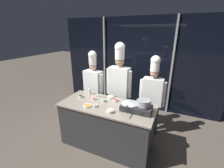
{
  "coord_description": "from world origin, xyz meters",
  "views": [
    {
      "loc": [
        1.18,
        -2.36,
        2.3
      ],
      "look_at": [
        0.0,
        0.25,
        1.29
      ],
      "focal_mm": 24.0,
      "sensor_mm": 36.0,
      "label": 1
    }
  ],
  "objects_px": {
    "frying_pan": "(130,103)",
    "prep_bowl_noodles": "(110,97)",
    "stock_pot": "(144,103)",
    "serving_spoon_slotted": "(104,97)",
    "prep_bowl_soy_glaze": "(81,96)",
    "chef_line": "(153,92)",
    "squeeze_bottle_clear": "(89,91)",
    "chef_head": "(94,83)",
    "portable_stove": "(136,108)",
    "prep_bowl_bell_pepper": "(115,100)",
    "prep_bowl_mushrooms": "(95,106)",
    "prep_bowl_shrimp": "(110,111)",
    "prep_bowl_scallions": "(104,100)",
    "prep_bowl_carrots": "(87,106)",
    "prep_bowl_chili_flakes": "(94,99)",
    "chef_sous": "(119,81)"
  },
  "relations": [
    {
      "from": "prep_bowl_mushrooms",
      "to": "prep_bowl_carrots",
      "type": "bearing_deg",
      "value": -158.63
    },
    {
      "from": "prep_bowl_noodles",
      "to": "prep_bowl_shrimp",
      "type": "relative_size",
      "value": 1.03
    },
    {
      "from": "prep_bowl_shrimp",
      "to": "prep_bowl_bell_pepper",
      "type": "height_order",
      "value": "prep_bowl_shrimp"
    },
    {
      "from": "prep_bowl_bell_pepper",
      "to": "prep_bowl_shrimp",
      "type": "bearing_deg",
      "value": -78.3
    },
    {
      "from": "prep_bowl_soy_glaze",
      "to": "chef_line",
      "type": "distance_m",
      "value": 1.57
    },
    {
      "from": "chef_line",
      "to": "squeeze_bottle_clear",
      "type": "bearing_deg",
      "value": 18.95
    },
    {
      "from": "prep_bowl_shrimp",
      "to": "prep_bowl_carrots",
      "type": "bearing_deg",
      "value": 178.52
    },
    {
      "from": "prep_bowl_carrots",
      "to": "prep_bowl_mushrooms",
      "type": "distance_m",
      "value": 0.15
    },
    {
      "from": "prep_bowl_mushrooms",
      "to": "prep_bowl_noodles",
      "type": "bearing_deg",
      "value": 76.61
    },
    {
      "from": "frying_pan",
      "to": "prep_bowl_soy_glaze",
      "type": "distance_m",
      "value": 1.14
    },
    {
      "from": "stock_pot",
      "to": "chef_sous",
      "type": "relative_size",
      "value": 0.12
    },
    {
      "from": "frying_pan",
      "to": "portable_stove",
      "type": "bearing_deg",
      "value": 2.05
    },
    {
      "from": "prep_bowl_noodles",
      "to": "chef_head",
      "type": "distance_m",
      "value": 0.85
    },
    {
      "from": "stock_pot",
      "to": "prep_bowl_bell_pepper",
      "type": "bearing_deg",
      "value": 161.75
    },
    {
      "from": "frying_pan",
      "to": "prep_bowl_bell_pepper",
      "type": "bearing_deg",
      "value": 150.49
    },
    {
      "from": "prep_bowl_shrimp",
      "to": "prep_bowl_bell_pepper",
      "type": "distance_m",
      "value": 0.47
    },
    {
      "from": "squeeze_bottle_clear",
      "to": "chef_line",
      "type": "height_order",
      "value": "chef_line"
    },
    {
      "from": "prep_bowl_scallions",
      "to": "chef_line",
      "type": "distance_m",
      "value": 1.09
    },
    {
      "from": "stock_pot",
      "to": "serving_spoon_slotted",
      "type": "height_order",
      "value": "stock_pot"
    },
    {
      "from": "prep_bowl_chili_flakes",
      "to": "prep_bowl_scallions",
      "type": "height_order",
      "value": "prep_bowl_scallions"
    },
    {
      "from": "stock_pot",
      "to": "chef_head",
      "type": "height_order",
      "value": "chef_head"
    },
    {
      "from": "prep_bowl_scallions",
      "to": "serving_spoon_slotted",
      "type": "height_order",
      "value": "prep_bowl_scallions"
    },
    {
      "from": "prep_bowl_shrimp",
      "to": "portable_stove",
      "type": "bearing_deg",
      "value": 31.8
    },
    {
      "from": "prep_bowl_shrimp",
      "to": "chef_sous",
      "type": "distance_m",
      "value": 1.03
    },
    {
      "from": "prep_bowl_bell_pepper",
      "to": "prep_bowl_mushrooms",
      "type": "xyz_separation_m",
      "value": [
        -0.26,
        -0.39,
        0.0
      ]
    },
    {
      "from": "prep_bowl_soy_glaze",
      "to": "chef_head",
      "type": "height_order",
      "value": "chef_head"
    },
    {
      "from": "portable_stove",
      "to": "prep_bowl_chili_flakes",
      "type": "distance_m",
      "value": 0.93
    },
    {
      "from": "prep_bowl_mushrooms",
      "to": "chef_sous",
      "type": "distance_m",
      "value": 0.95
    },
    {
      "from": "frying_pan",
      "to": "prep_bowl_noodles",
      "type": "xyz_separation_m",
      "value": [
        -0.52,
        0.28,
        -0.11
      ]
    },
    {
      "from": "portable_stove",
      "to": "prep_bowl_mushrooms",
      "type": "bearing_deg",
      "value": -166.31
    },
    {
      "from": "portable_stove",
      "to": "prep_bowl_carrots",
      "type": "bearing_deg",
      "value": -165.09
    },
    {
      "from": "prep_bowl_mushrooms",
      "to": "chef_line",
      "type": "height_order",
      "value": "chef_line"
    },
    {
      "from": "prep_bowl_bell_pepper",
      "to": "prep_bowl_mushrooms",
      "type": "relative_size",
      "value": 1.15
    },
    {
      "from": "prep_bowl_bell_pepper",
      "to": "chef_line",
      "type": "xyz_separation_m",
      "value": [
        0.65,
        0.55,
        0.09
      ]
    },
    {
      "from": "squeeze_bottle_clear",
      "to": "prep_bowl_chili_flakes",
      "type": "height_order",
      "value": "squeeze_bottle_clear"
    },
    {
      "from": "prep_bowl_bell_pepper",
      "to": "prep_bowl_scallions",
      "type": "bearing_deg",
      "value": -150.12
    },
    {
      "from": "prep_bowl_scallions",
      "to": "chef_sous",
      "type": "relative_size",
      "value": 0.05
    },
    {
      "from": "prep_bowl_bell_pepper",
      "to": "prep_bowl_soy_glaze",
      "type": "xyz_separation_m",
      "value": [
        -0.76,
        -0.15,
        0.0
      ]
    },
    {
      "from": "squeeze_bottle_clear",
      "to": "chef_sous",
      "type": "distance_m",
      "value": 0.73
    },
    {
      "from": "stock_pot",
      "to": "squeeze_bottle_clear",
      "type": "xyz_separation_m",
      "value": [
        -1.31,
        0.3,
        -0.1
      ]
    },
    {
      "from": "portable_stove",
      "to": "chef_sous",
      "type": "relative_size",
      "value": 0.26
    },
    {
      "from": "squeeze_bottle_clear",
      "to": "chef_head",
      "type": "relative_size",
      "value": 0.09
    },
    {
      "from": "prep_bowl_noodles",
      "to": "serving_spoon_slotted",
      "type": "bearing_deg",
      "value": 175.43
    },
    {
      "from": "serving_spoon_slotted",
      "to": "chef_sous",
      "type": "distance_m",
      "value": 0.54
    },
    {
      "from": "portable_stove",
      "to": "chef_head",
      "type": "height_order",
      "value": "chef_head"
    },
    {
      "from": "prep_bowl_chili_flakes",
      "to": "prep_bowl_bell_pepper",
      "type": "bearing_deg",
      "value": 17.12
    },
    {
      "from": "chef_head",
      "to": "chef_line",
      "type": "distance_m",
      "value": 1.5
    },
    {
      "from": "squeeze_bottle_clear",
      "to": "portable_stove",
      "type": "bearing_deg",
      "value": -14.22
    },
    {
      "from": "portable_stove",
      "to": "prep_bowl_soy_glaze",
      "type": "relative_size",
      "value": 5.37
    },
    {
      "from": "prep_bowl_shrimp",
      "to": "chef_line",
      "type": "xyz_separation_m",
      "value": [
        0.55,
        1.01,
        0.08
      ]
    }
  ]
}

